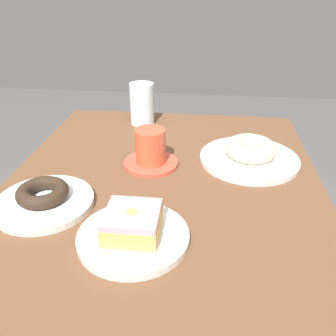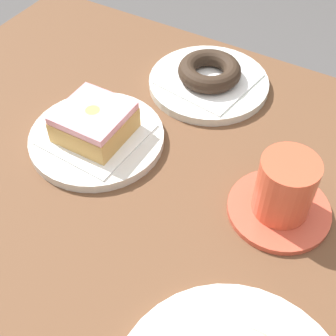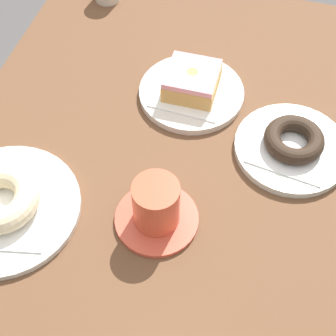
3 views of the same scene
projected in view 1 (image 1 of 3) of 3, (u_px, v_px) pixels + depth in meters
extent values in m
cube|color=brown|center=(160.00, 204.00, 0.75)|extent=(0.96, 0.69, 0.04)
cylinder|color=brown|center=(109.00, 214.00, 1.32)|extent=(0.07, 0.07, 0.67)
cylinder|color=brown|center=(247.00, 223.00, 1.27)|extent=(0.07, 0.07, 0.67)
cylinder|color=silver|center=(45.00, 203.00, 0.70)|extent=(0.19, 0.19, 0.01)
cube|color=white|center=(44.00, 199.00, 0.70)|extent=(0.15, 0.15, 0.00)
torus|color=#302218|center=(42.00, 192.00, 0.69)|extent=(0.10, 0.10, 0.03)
cylinder|color=silver|center=(249.00, 159.00, 0.86)|extent=(0.24, 0.24, 0.01)
cube|color=white|center=(249.00, 156.00, 0.86)|extent=(0.18, 0.18, 0.00)
torus|color=beige|center=(250.00, 148.00, 0.85)|extent=(0.12, 0.12, 0.04)
cylinder|color=silver|center=(133.00, 237.00, 0.61)|extent=(0.19, 0.19, 0.01)
cube|color=white|center=(133.00, 233.00, 0.61)|extent=(0.13, 0.13, 0.00)
cube|color=tan|center=(133.00, 225.00, 0.60)|extent=(0.09, 0.09, 0.03)
cube|color=pink|center=(132.00, 214.00, 0.59)|extent=(0.09, 0.09, 0.01)
cylinder|color=tan|center=(132.00, 213.00, 0.59)|extent=(0.02, 0.02, 0.00)
cylinder|color=silver|center=(142.00, 104.00, 1.05)|extent=(0.07, 0.07, 0.12)
cylinder|color=#D04F39|center=(151.00, 163.00, 0.85)|extent=(0.13, 0.13, 0.01)
cylinder|color=#D55034|center=(150.00, 146.00, 0.83)|extent=(0.07, 0.07, 0.08)
cylinder|color=black|center=(150.00, 131.00, 0.81)|extent=(0.06, 0.06, 0.00)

